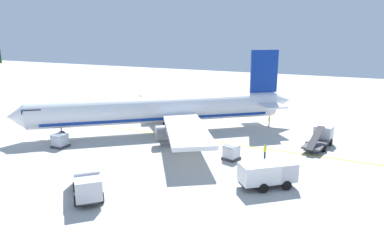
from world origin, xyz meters
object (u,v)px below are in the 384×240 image
at_px(service_truck_baggage, 321,137).
at_px(crew_supervisor, 194,142).
at_px(crew_loader_left, 265,150).
at_px(crew_marshaller, 205,132).
at_px(airliner_foreground, 162,110).
at_px(service_truck_catering, 87,178).
at_px(crew_loader_right, 269,120).
at_px(cargo_container_near, 231,152).
at_px(cargo_container_mid, 60,141).
at_px(service_truck_fuel, 268,173).

xyz_separation_m(service_truck_baggage, crew_supervisor, (-8.40, 14.25, -0.20)).
bearing_deg(crew_loader_left, crew_marshaller, 65.73).
height_order(airliner_foreground, service_truck_baggage, airliner_foreground).
relative_size(crew_marshaller, crew_supervisor, 1.06).
bearing_deg(crew_loader_left, service_truck_catering, 143.29).
relative_size(service_truck_baggage, crew_loader_right, 4.06).
xyz_separation_m(cargo_container_near, cargo_container_mid, (-5.38, 21.43, -0.00)).
relative_size(airliner_foreground, cargo_container_mid, 18.19).
bearing_deg(crew_loader_right, cargo_container_near, 179.11).
bearing_deg(service_truck_fuel, airliner_foreground, 56.96).
relative_size(cargo_container_near, crew_marshaller, 1.20).
relative_size(cargo_container_near, cargo_container_mid, 1.12).
distance_m(airliner_foreground, service_truck_catering, 21.52).
bearing_deg(crew_marshaller, service_truck_catering, 172.81).
height_order(airliner_foreground, service_truck_catering, airliner_foreground).
bearing_deg(crew_loader_right, crew_supervisor, 158.90).
height_order(service_truck_catering, cargo_container_mid, service_truck_catering).
height_order(cargo_container_near, crew_loader_right, cargo_container_near).
xyz_separation_m(airliner_foreground, cargo_container_near, (-6.67, -13.18, -2.52)).
bearing_deg(airliner_foreground, crew_marshaller, -92.55).
distance_m(service_truck_fuel, service_truck_catering, 16.85).
bearing_deg(crew_loader_left, crew_supervisor, 92.91).
distance_m(cargo_container_near, cargo_container_mid, 22.10).
bearing_deg(crew_loader_left, service_truck_baggage, -33.43).
xyz_separation_m(service_truck_baggage, crew_loader_left, (-7.95, 5.25, -0.12)).
distance_m(airliner_foreground, crew_marshaller, 7.44).
bearing_deg(service_truck_baggage, crew_loader_right, 51.59).
height_order(crew_loader_left, crew_supervisor, crew_loader_left).
relative_size(cargo_container_near, crew_supervisor, 1.28).
bearing_deg(airliner_foreground, service_truck_fuel, -123.04).
distance_m(service_truck_catering, cargo_container_near, 16.77).
bearing_deg(crew_loader_right, service_truck_fuel, -166.28).
bearing_deg(airliner_foreground, crew_supervisor, -123.75).
relative_size(service_truck_baggage, crew_marshaller, 4.07).
bearing_deg(crew_supervisor, crew_marshaller, 6.77).
distance_m(crew_loader_left, crew_loader_right, 14.97).
height_order(service_truck_fuel, cargo_container_near, service_truck_fuel).
distance_m(cargo_container_mid, crew_marshaller, 19.28).
relative_size(cargo_container_mid, crew_loader_right, 1.07).
relative_size(service_truck_catering, crew_loader_left, 3.54).
relative_size(service_truck_baggage, service_truck_catering, 1.14).
xyz_separation_m(cargo_container_mid, crew_loader_right, (22.05, -21.69, 0.16)).
distance_m(crew_loader_left, crew_supervisor, 9.02).
distance_m(cargo_container_near, crew_marshaller, 8.83).
bearing_deg(crew_loader_right, cargo_container_mid, 135.47).
xyz_separation_m(service_truck_baggage, cargo_container_mid, (-15.36, 30.12, -0.29)).
bearing_deg(cargo_container_near, service_truck_baggage, -41.03).
xyz_separation_m(service_truck_fuel, crew_loader_right, (22.28, 5.44, -0.38)).
relative_size(service_truck_fuel, crew_loader_right, 3.14).
xyz_separation_m(service_truck_fuel, cargo_container_mid, (0.23, 27.13, -0.54)).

